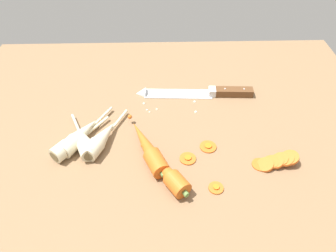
{
  "coord_description": "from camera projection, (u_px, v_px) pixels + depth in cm",
  "views": [
    {
      "loc": [
        -1.6,
        -61.23,
        57.85
      ],
      "look_at": [
        0.0,
        -2.0,
        1.5
      ],
      "focal_mm": 33.57,
      "sensor_mm": 36.0,
      "label": 1
    }
  ],
  "objects": [
    {
      "name": "ground_plane",
      "position": [
        168.0,
        130.0,
        0.86
      ],
      "size": [
        120.0,
        90.0,
        4.0
      ],
      "primitive_type": "cube",
      "color": "brown"
    },
    {
      "name": "chefs_knife",
      "position": [
        192.0,
        93.0,
        0.93
      ],
      "size": [
        34.82,
        5.35,
        4.18
      ],
      "color": "silver",
      "rests_on": "ground_plane"
    },
    {
      "name": "whole_carrot",
      "position": [
        148.0,
        148.0,
        0.75
      ],
      "size": [
        11.02,
        20.73,
        4.2
      ],
      "color": "#D6601E",
      "rests_on": "ground_plane"
    },
    {
      "name": "whole_carrot_second",
      "position": [
        166.0,
        172.0,
        0.7
      ],
      "size": [
        11.44,
        15.51,
        4.2
      ],
      "color": "#D6601E",
      "rests_on": "ground_plane"
    },
    {
      "name": "parsnip_front",
      "position": [
        80.0,
        136.0,
        0.79
      ],
      "size": [
        11.65,
        18.37,
        4.0
      ],
      "color": "beige",
      "rests_on": "ground_plane"
    },
    {
      "name": "parsnip_mid_left",
      "position": [
        102.0,
        139.0,
        0.78
      ],
      "size": [
        10.06,
        18.11,
        4.0
      ],
      "color": "beige",
      "rests_on": "ground_plane"
    },
    {
      "name": "parsnip_mid_right",
      "position": [
        83.0,
        141.0,
        0.77
      ],
      "size": [
        9.38,
        16.53,
        4.0
      ],
      "color": "beige",
      "rests_on": "ground_plane"
    },
    {
      "name": "parsnip_back",
      "position": [
        73.0,
        142.0,
        0.77
      ],
      "size": [
        12.74,
        16.03,
        4.0
      ],
      "color": "beige",
      "rests_on": "ground_plane"
    },
    {
      "name": "carrot_slice_stack",
      "position": [
        276.0,
        161.0,
        0.74
      ],
      "size": [
        10.9,
        5.05,
        3.49
      ],
      "color": "#D6601E",
      "rests_on": "ground_plane"
    },
    {
      "name": "carrot_slice_stray_near",
      "position": [
        208.0,
        146.0,
        0.78
      ],
      "size": [
        4.15,
        4.15,
        0.7
      ],
      "color": "#D6601E",
      "rests_on": "ground_plane"
    },
    {
      "name": "carrot_slice_stray_mid",
      "position": [
        216.0,
        187.0,
        0.69
      ],
      "size": [
        3.39,
        3.39,
        0.7
      ],
      "color": "#D6601E",
      "rests_on": "ground_plane"
    },
    {
      "name": "carrot_slice_stray_far",
      "position": [
        188.0,
        158.0,
        0.75
      ],
      "size": [
        3.97,
        3.97,
        0.7
      ],
      "color": "#D6601E",
      "rests_on": "ground_plane"
    },
    {
      "name": "mince_crumbs",
      "position": [
        171.0,
        102.0,
        0.91
      ],
      "size": [
        15.47,
        10.85,
        0.77
      ],
      "color": "silver",
      "rests_on": "ground_plane"
    }
  ]
}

